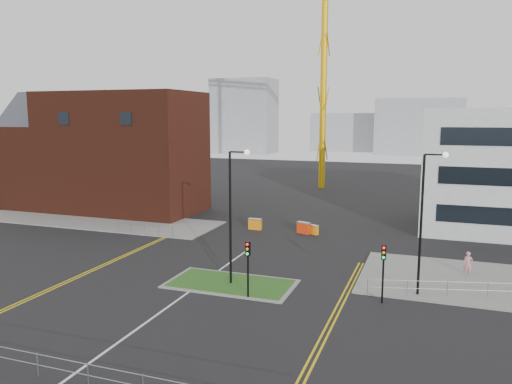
% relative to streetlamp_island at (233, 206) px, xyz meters
% --- Properties ---
extents(ground, '(200.00, 200.00, 0.00)m').
position_rel_streetlamp_island_xyz_m(ground, '(-2.22, -8.00, -5.41)').
color(ground, black).
rests_on(ground, ground).
extents(pavement_left, '(28.00, 8.00, 0.12)m').
position_rel_streetlamp_island_xyz_m(pavement_left, '(-22.22, 14.00, -5.35)').
color(pavement_left, slate).
rests_on(pavement_left, ground).
extents(island_kerb, '(8.60, 4.60, 0.08)m').
position_rel_streetlamp_island_xyz_m(island_kerb, '(-0.22, 0.00, -5.37)').
color(island_kerb, slate).
rests_on(island_kerb, ground).
extents(grass_island, '(8.00, 4.00, 0.12)m').
position_rel_streetlamp_island_xyz_m(grass_island, '(-0.22, 0.00, -5.35)').
color(grass_island, '#25511B').
rests_on(grass_island, ground).
extents(brick_building, '(24.20, 10.07, 14.24)m').
position_rel_streetlamp_island_xyz_m(brick_building, '(-25.19, 20.00, 1.44)').
color(brick_building, '#491E12').
rests_on(brick_building, ground).
extents(streetlamp_island, '(1.46, 0.36, 9.18)m').
position_rel_streetlamp_island_xyz_m(streetlamp_island, '(0.00, 0.00, 0.00)').
color(streetlamp_island, black).
rests_on(streetlamp_island, ground).
extents(streetlamp_right_near, '(1.46, 0.36, 9.18)m').
position_rel_streetlamp_island_xyz_m(streetlamp_right_near, '(12.00, 2.00, 0.00)').
color(streetlamp_right_near, black).
rests_on(streetlamp_right_near, ground).
extents(traffic_light_island, '(0.28, 0.33, 3.65)m').
position_rel_streetlamp_island_xyz_m(traffic_light_island, '(1.78, -2.02, -2.85)').
color(traffic_light_island, black).
rests_on(traffic_light_island, ground).
extents(traffic_light_right, '(0.28, 0.33, 3.65)m').
position_rel_streetlamp_island_xyz_m(traffic_light_right, '(9.78, -0.02, -2.85)').
color(traffic_light_right, black).
rests_on(traffic_light_right, ground).
extents(railing_front, '(24.05, 0.05, 1.10)m').
position_rel_streetlamp_island_xyz_m(railing_front, '(-2.22, -14.00, -4.63)').
color(railing_front, gray).
rests_on(railing_front, ground).
extents(railing_left, '(6.05, 0.05, 1.10)m').
position_rel_streetlamp_island_xyz_m(railing_left, '(-13.22, 10.00, -4.67)').
color(railing_left, gray).
rests_on(railing_left, ground).
extents(centre_line, '(0.15, 30.00, 0.01)m').
position_rel_streetlamp_island_xyz_m(centre_line, '(-2.22, -6.00, -5.41)').
color(centre_line, silver).
rests_on(centre_line, ground).
extents(yellow_left_a, '(0.12, 24.00, 0.01)m').
position_rel_streetlamp_island_xyz_m(yellow_left_a, '(-11.22, 2.00, -5.41)').
color(yellow_left_a, gold).
rests_on(yellow_left_a, ground).
extents(yellow_left_b, '(0.12, 24.00, 0.01)m').
position_rel_streetlamp_island_xyz_m(yellow_left_b, '(-10.92, 2.00, -5.41)').
color(yellow_left_b, gold).
rests_on(yellow_left_b, ground).
extents(yellow_right_a, '(0.12, 20.00, 0.01)m').
position_rel_streetlamp_island_xyz_m(yellow_right_a, '(7.28, -2.00, -5.41)').
color(yellow_right_a, gold).
rests_on(yellow_right_a, ground).
extents(yellow_right_b, '(0.12, 20.00, 0.01)m').
position_rel_streetlamp_island_xyz_m(yellow_right_b, '(7.58, -2.00, -5.41)').
color(yellow_right_b, gold).
rests_on(yellow_right_b, ground).
extents(skyline_a, '(18.00, 12.00, 22.00)m').
position_rel_streetlamp_island_xyz_m(skyline_a, '(-42.22, 112.00, 5.59)').
color(skyline_a, gray).
rests_on(skyline_a, ground).
extents(skyline_b, '(24.00, 12.00, 16.00)m').
position_rel_streetlamp_island_xyz_m(skyline_b, '(7.78, 122.00, 2.59)').
color(skyline_b, gray).
rests_on(skyline_b, ground).
extents(skyline_d, '(30.00, 12.00, 12.00)m').
position_rel_streetlamp_island_xyz_m(skyline_d, '(-10.22, 132.00, 0.59)').
color(skyline_d, gray).
rests_on(skyline_d, ground).
extents(pedestrian, '(0.67, 0.46, 1.75)m').
position_rel_streetlamp_island_xyz_m(pedestrian, '(15.00, 7.43, -4.54)').
color(pedestrian, '#CF868B').
rests_on(pedestrian, ground).
extents(barrier_left, '(1.34, 0.47, 1.12)m').
position_rel_streetlamp_island_xyz_m(barrier_left, '(-4.22, 16.00, -4.81)').
color(barrier_left, orange).
rests_on(barrier_left, ground).
extents(barrier_mid, '(1.40, 0.86, 1.12)m').
position_rel_streetlamp_island_xyz_m(barrier_mid, '(0.78, 16.00, -4.80)').
color(barrier_mid, red).
rests_on(barrier_mid, ground).
extents(barrier_right, '(1.16, 0.78, 0.93)m').
position_rel_streetlamp_island_xyz_m(barrier_right, '(1.70, 16.00, -4.91)').
color(barrier_right, orange).
rests_on(barrier_right, ground).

